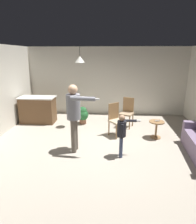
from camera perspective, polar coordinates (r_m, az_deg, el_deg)
name	(u,v)px	position (r m, az deg, el deg)	size (l,w,h in m)	color
ground	(103,148)	(5.21, 1.40, -10.70)	(7.68, 7.68, 0.00)	#9E9384
wall_back	(107,81)	(7.89, 2.63, 9.05)	(6.40, 0.10, 2.70)	silver
kitchen_counter	(38,110)	(7.30, -17.38, 0.68)	(1.26, 0.66, 0.95)	brown
side_table_by_couch	(156,128)	(5.95, 16.92, -4.43)	(0.44, 0.44, 0.52)	olive
person_adult	(74,111)	(4.73, -7.10, 0.24)	(0.83, 0.55, 1.72)	#60564C
person_child	(122,131)	(4.58, 7.13, -5.70)	(0.56, 0.32, 1.06)	#384260
dining_chair_by_counter	(127,111)	(6.62, 8.64, 0.26)	(0.55, 0.55, 1.00)	olive
dining_chair_near_wall	(116,118)	(5.83, 5.33, -1.87)	(0.59, 0.59, 1.00)	olive
potted_plant_corner	(83,114)	(6.87, -4.57, -0.72)	(0.41, 0.41, 0.63)	brown
spare_remote_on_table	(157,121)	(5.88, 17.18, -2.50)	(0.04, 0.13, 0.04)	white
ceiling_light_pendant	(80,59)	(6.33, -5.40, 15.31)	(0.32, 0.32, 0.55)	silver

